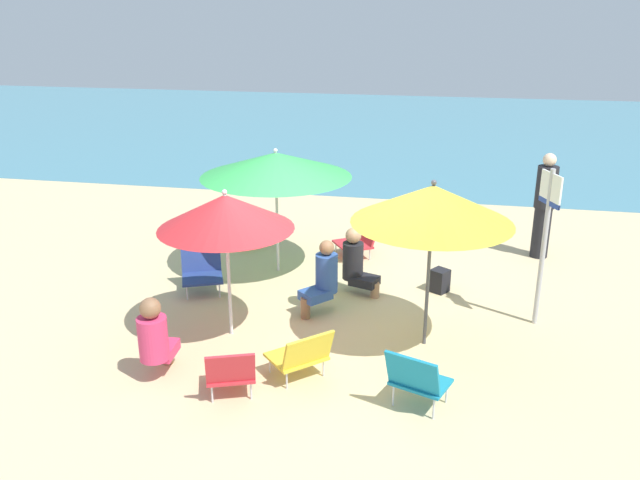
# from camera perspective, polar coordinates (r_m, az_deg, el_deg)

# --- Properties ---
(ground_plane) EXTENTS (40.00, 40.00, 0.00)m
(ground_plane) POSITION_cam_1_polar(r_m,az_deg,el_deg) (8.26, -0.09, -6.96)
(ground_plane) COLOR #D3BC8C
(sea_water) EXTENTS (40.00, 16.00, 0.01)m
(sea_water) POSITION_cam_1_polar(r_m,az_deg,el_deg) (21.15, 7.18, 9.58)
(sea_water) COLOR teal
(sea_water) RESTS_ON ground_plane
(umbrella_green) EXTENTS (2.15, 2.15, 1.84)m
(umbrella_green) POSITION_cam_1_polar(r_m,az_deg,el_deg) (9.26, -3.87, 6.56)
(umbrella_green) COLOR silver
(umbrella_green) RESTS_ON ground_plane
(umbrella_yellow) EXTENTS (1.78, 1.78, 1.97)m
(umbrella_yellow) POSITION_cam_1_polar(r_m,az_deg,el_deg) (7.17, 9.77, 3.09)
(umbrella_yellow) COLOR #4C4C51
(umbrella_yellow) RESTS_ON ground_plane
(umbrella_red) EXTENTS (1.56, 1.56, 1.79)m
(umbrella_red) POSITION_cam_1_polar(r_m,az_deg,el_deg) (7.42, -8.23, 2.44)
(umbrella_red) COLOR silver
(umbrella_red) RESTS_ON ground_plane
(beach_chair_a) EXTENTS (0.78, 0.78, 0.58)m
(beach_chair_a) POSITION_cam_1_polar(r_m,az_deg,el_deg) (6.92, -1.63, -9.90)
(beach_chair_a) COLOR gold
(beach_chair_a) RESTS_ON ground_plane
(beach_chair_b) EXTENTS (0.77, 0.77, 0.57)m
(beach_chair_b) POSITION_cam_1_polar(r_m,az_deg,el_deg) (10.21, 3.43, 0.10)
(beach_chair_b) COLOR red
(beach_chair_b) RESTS_ON ground_plane
(beach_chair_c) EXTENTS (0.74, 0.71, 0.55)m
(beach_chair_c) POSITION_cam_1_polar(r_m,az_deg,el_deg) (10.81, -6.81, 1.10)
(beach_chair_c) COLOR gold
(beach_chair_c) RESTS_ON ground_plane
(beach_chair_d) EXTENTS (0.64, 0.68, 0.58)m
(beach_chair_d) POSITION_cam_1_polar(r_m,az_deg,el_deg) (6.69, -7.80, -11.25)
(beach_chair_d) COLOR red
(beach_chair_d) RESTS_ON ground_plane
(beach_chair_e) EXTENTS (0.67, 0.65, 0.66)m
(beach_chair_e) POSITION_cam_1_polar(r_m,az_deg,el_deg) (6.48, 8.42, -11.81)
(beach_chair_e) COLOR teal
(beach_chair_e) RESTS_ON ground_plane
(beach_chair_f) EXTENTS (0.72, 0.75, 0.58)m
(beach_chair_f) POSITION_cam_1_polar(r_m,az_deg,el_deg) (9.13, -10.25, -2.57)
(beach_chair_f) COLOR navy
(beach_chair_f) RESTS_ON ground_plane
(person_a) EXTENTS (0.53, 0.39, 0.93)m
(person_a) POSITION_cam_1_polar(r_m,az_deg,el_deg) (8.84, 3.17, -1.93)
(person_a) COLOR black
(person_a) RESTS_ON ground_plane
(person_b) EXTENTS (0.48, 0.51, 0.96)m
(person_b) POSITION_cam_1_polar(r_m,az_deg,el_deg) (8.26, 0.27, -3.22)
(person_b) COLOR #2D519E
(person_b) RESTS_ON ground_plane
(person_c) EXTENTS (0.33, 0.55, 0.94)m
(person_c) POSITION_cam_1_polar(r_m,az_deg,el_deg) (7.07, -14.17, -8.19)
(person_c) COLOR #DB3866
(person_c) RESTS_ON ground_plane
(person_d) EXTENTS (0.31, 0.31, 1.64)m
(person_d) POSITION_cam_1_polar(r_m,az_deg,el_deg) (10.56, 18.93, 2.84)
(person_d) COLOR black
(person_d) RESTS_ON ground_plane
(warning_sign) EXTENTS (0.19, 0.41, 1.96)m
(warning_sign) POSITION_cam_1_polar(r_m,az_deg,el_deg) (8.14, 19.09, 1.12)
(warning_sign) COLOR #ADADB2
(warning_sign) RESTS_ON ground_plane
(beach_bag) EXTENTS (0.30, 0.30, 0.32)m
(beach_bag) POSITION_cam_1_polar(r_m,az_deg,el_deg) (9.12, 10.38, -3.49)
(beach_bag) COLOR black
(beach_bag) RESTS_ON ground_plane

